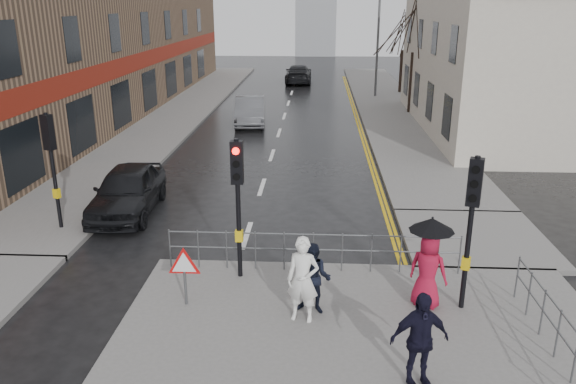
# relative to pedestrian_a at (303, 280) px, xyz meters

# --- Properties ---
(ground) EXTENTS (120.00, 120.00, 0.00)m
(ground) POSITION_rel_pedestrian_a_xyz_m (-1.76, 1.68, -1.06)
(ground) COLOR black
(ground) RESTS_ON ground
(near_pavement) EXTENTS (10.00, 9.00, 0.14)m
(near_pavement) POSITION_rel_pedestrian_a_xyz_m (1.24, -1.82, -0.99)
(near_pavement) COLOR #605E5B
(near_pavement) RESTS_ON ground
(left_pavement) EXTENTS (4.00, 44.00, 0.14)m
(left_pavement) POSITION_rel_pedestrian_a_xyz_m (-8.26, 24.68, -0.99)
(left_pavement) COLOR #605E5B
(left_pavement) RESTS_ON ground
(right_pavement) EXTENTS (4.00, 40.00, 0.14)m
(right_pavement) POSITION_rel_pedestrian_a_xyz_m (4.74, 26.68, -0.99)
(right_pavement) COLOR #605E5B
(right_pavement) RESTS_ON ground
(pavement_bridge_right) EXTENTS (4.00, 4.20, 0.14)m
(pavement_bridge_right) POSITION_rel_pedestrian_a_xyz_m (4.74, 4.68, -0.99)
(pavement_bridge_right) COLOR #605E5B
(pavement_bridge_right) RESTS_ON ground
(building_left_terrace) EXTENTS (8.00, 42.00, 10.00)m
(building_left_terrace) POSITION_rel_pedestrian_a_xyz_m (-13.76, 23.68, 3.94)
(building_left_terrace) COLOR brown
(building_left_terrace) RESTS_ON ground
(building_right_cream) EXTENTS (9.00, 16.40, 10.10)m
(building_right_cream) POSITION_rel_pedestrian_a_xyz_m (10.24, 19.68, 3.72)
(building_right_cream) COLOR #BAB0A2
(building_right_cream) RESTS_ON ground
(traffic_signal_near_left) EXTENTS (0.28, 0.27, 3.40)m
(traffic_signal_near_left) POSITION_rel_pedestrian_a_xyz_m (-1.56, 1.88, 1.40)
(traffic_signal_near_left) COLOR black
(traffic_signal_near_left) RESTS_ON near_pavement
(traffic_signal_near_right) EXTENTS (0.34, 0.33, 3.40)m
(traffic_signal_near_right) POSITION_rel_pedestrian_a_xyz_m (3.43, 0.68, 1.40)
(traffic_signal_near_right) COLOR black
(traffic_signal_near_right) RESTS_ON near_pavement
(traffic_signal_far_left) EXTENTS (0.34, 0.33, 3.40)m
(traffic_signal_far_left) POSITION_rel_pedestrian_a_xyz_m (-7.26, 4.68, 1.40)
(traffic_signal_far_left) COLOR black
(traffic_signal_far_left) RESTS_ON left_pavement
(guard_railing_front) EXTENTS (7.14, 0.04, 1.00)m
(guard_railing_front) POSITION_rel_pedestrian_a_xyz_m (0.19, 2.28, -0.20)
(guard_railing_front) COLOR #595B5E
(guard_railing_front) RESTS_ON near_pavement
(guard_railing_side) EXTENTS (0.04, 4.54, 1.00)m
(guard_railing_side) POSITION_rel_pedestrian_a_xyz_m (4.74, -1.07, -0.21)
(guard_railing_side) COLOR #595B5E
(guard_railing_side) RESTS_ON near_pavement
(warning_sign) EXTENTS (0.80, 0.07, 1.35)m
(warning_sign) POSITION_rel_pedestrian_a_xyz_m (-2.56, 0.47, -0.02)
(warning_sign) COLOR #595B5E
(warning_sign) RESTS_ON near_pavement
(street_lamp) EXTENTS (1.83, 0.25, 8.00)m
(street_lamp) POSITION_rel_pedestrian_a_xyz_m (4.06, 29.68, 3.65)
(street_lamp) COLOR #595B5E
(street_lamp) RESTS_ON right_pavement
(tree_near) EXTENTS (2.40, 2.40, 6.58)m
(tree_near) POSITION_rel_pedestrian_a_xyz_m (5.74, 23.68, 4.08)
(tree_near) COLOR black
(tree_near) RESTS_ON right_pavement
(tree_far) EXTENTS (2.40, 2.40, 5.64)m
(tree_far) POSITION_rel_pedestrian_a_xyz_m (6.24, 31.68, 3.36)
(tree_far) COLOR black
(tree_far) RESTS_ON right_pavement
(pedestrian_a) EXTENTS (0.74, 0.56, 1.84)m
(pedestrian_a) POSITION_rel_pedestrian_a_xyz_m (0.00, 0.00, 0.00)
(pedestrian_a) COLOR white
(pedestrian_a) RESTS_ON near_pavement
(pedestrian_b) EXTENTS (0.86, 0.73, 1.56)m
(pedestrian_b) POSITION_rel_pedestrian_a_xyz_m (0.22, 0.31, -0.14)
(pedestrian_b) COLOR black
(pedestrian_b) RESTS_ON near_pavement
(pedestrian_with_umbrella) EXTENTS (0.99, 0.96, 2.05)m
(pedestrian_with_umbrella) POSITION_rel_pedestrian_a_xyz_m (2.66, 0.71, 0.20)
(pedestrian_with_umbrella) COLOR #A61330
(pedestrian_with_umbrella) RESTS_ON near_pavement
(pedestrian_d) EXTENTS (1.10, 0.63, 1.76)m
(pedestrian_d) POSITION_rel_pedestrian_a_xyz_m (2.03, -1.98, -0.04)
(pedestrian_d) COLOR black
(pedestrian_d) RESTS_ON near_pavement
(car_parked) EXTENTS (2.00, 4.52, 1.51)m
(car_parked) POSITION_rel_pedestrian_a_xyz_m (-5.76, 6.33, -0.30)
(car_parked) COLOR black
(car_parked) RESTS_ON ground
(car_mid) EXTENTS (2.01, 4.66, 1.49)m
(car_mid) POSITION_rel_pedestrian_a_xyz_m (-3.50, 20.21, -0.31)
(car_mid) COLOR #505155
(car_mid) RESTS_ON ground
(car_far) EXTENTS (2.15, 5.23, 1.51)m
(car_far) POSITION_rel_pedestrian_a_xyz_m (-1.45, 36.89, -0.30)
(car_far) COLOR black
(car_far) RESTS_ON ground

